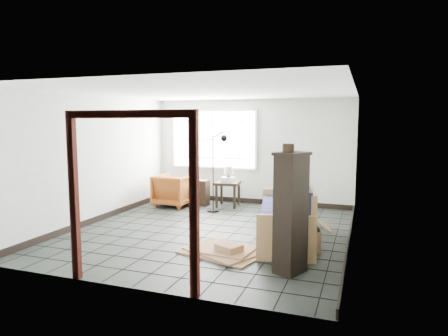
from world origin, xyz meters
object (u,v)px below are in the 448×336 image
at_px(armchair, 174,188).
at_px(tall_shelf, 291,212).
at_px(side_table, 228,186).
at_px(futon_sofa, 289,219).

relative_size(armchair, tall_shelf, 0.52).
bearing_deg(side_table, armchair, -164.50).
bearing_deg(armchair, tall_shelf, 139.11).
relative_size(side_table, tall_shelf, 0.37).
distance_m(side_table, tall_shelf, 4.34).
xyz_separation_m(futon_sofa, side_table, (-1.91, 2.23, 0.13)).
height_order(futon_sofa, side_table, futon_sofa).
height_order(futon_sofa, armchair, futon_sofa).
xyz_separation_m(side_table, tall_shelf, (2.19, -3.73, 0.34)).
bearing_deg(armchair, futon_sofa, 152.90).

